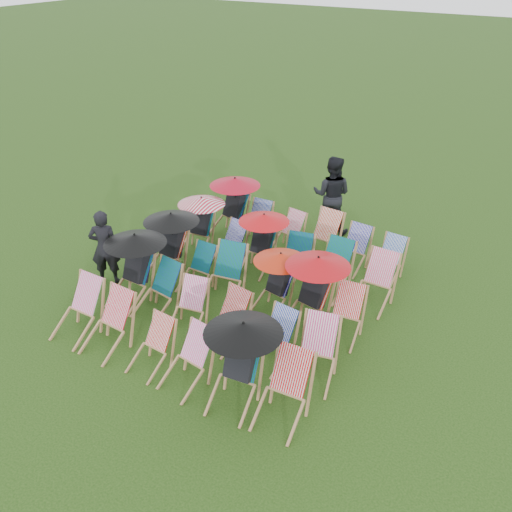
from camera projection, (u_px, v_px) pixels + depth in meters
The scene contains 33 objects.
ground at pixel (246, 304), 10.83m from camera, with size 100.00×100.00×0.00m, color #17320B.
deckchair_0 at pixel (77, 309), 9.82m from camera, with size 0.66×0.92×0.99m.
deckchair_1 at pixel (107, 323), 9.47m from camera, with size 0.70×0.94×0.98m.
deckchair_2 at pixel (151, 346), 9.06m from camera, with size 0.60×0.80×0.83m.
deckchair_3 at pixel (187, 360), 8.70m from camera, with size 0.71×0.91×0.91m.
deckchair_4 at pixel (238, 362), 8.24m from camera, with size 1.15×1.23×1.37m.
deckchair_5 at pixel (283, 392), 8.03m from camera, with size 0.71×0.96×1.00m.
deckchair_6 at pixel (132, 267), 10.62m from camera, with size 1.16×1.21×1.37m.
deckchair_7 at pixel (157, 291), 10.36m from camera, with size 0.75×0.96×0.95m.
deckchair_8 at pixel (188, 307), 9.98m from camera, with size 0.69×0.87×0.86m.
deckchair_9 at pixel (226, 320), 9.61m from camera, with size 0.73×0.92×0.91m.
deckchair_10 at pixel (273, 339), 9.19m from camera, with size 0.67×0.86×0.86m.
deckchair_11 at pixel (315, 353), 8.80m from camera, with size 0.81×1.00×0.97m.
deckchair_12 at pixel (168, 243), 11.50m from camera, with size 1.12×1.17×1.33m.
deckchair_13 at pixel (197, 269), 11.16m from camera, with size 0.58×0.79×0.85m.
deckchair_14 at pixel (224, 275), 10.78m from camera, with size 0.81×1.03×1.02m.
deckchair_15 at pixel (275, 281), 10.38m from camera, with size 0.99×1.06×1.18m.
deckchair_16 at pixel (311, 290), 9.94m from camera, with size 1.14×1.21×1.35m.
deckchair_17 at pixel (345, 315), 9.75m from camera, with size 0.67×0.87×0.89m.
deckchair_18 at pixel (199, 223), 12.45m from camera, with size 1.03×1.10×1.22m.
deckchair_19 at pixel (229, 244), 12.04m from camera, with size 0.66×0.85×0.85m.
deckchair_20 at pixel (260, 241), 11.68m from camera, with size 1.04×1.08×1.23m.
deckchair_21 at pixel (295, 263), 11.25m from camera, with size 0.80×0.99×0.96m.
deckchair_22 at pixel (331, 269), 10.99m from camera, with size 0.71×0.96×1.00m.
deckchair_23 at pixel (375, 282), 10.61m from camera, with size 0.67×0.92×0.98m.
deckchair_24 at pixel (231, 205), 13.08m from camera, with size 1.15×1.23×1.37m.
deckchair_25 at pixel (255, 223), 12.91m from camera, with size 0.61×0.83×0.88m.
deckchair_26 at pixel (288, 232), 12.56m from camera, with size 0.66×0.83×0.82m.
deckchair_27 at pixel (321, 237), 12.18m from camera, with size 0.74×0.97×0.99m.
deckchair_28 at pixel (352, 249), 11.83m from camera, with size 0.64×0.85×0.87m.
deckchair_29 at pixel (388, 259), 11.50m from camera, with size 0.60×0.80×0.83m.
person_left at pixel (105, 247), 11.16m from camera, with size 0.57×0.38×1.57m, color black.
person_rear at pixel (332, 195), 13.10m from camera, with size 0.90×0.70×1.85m, color black.
Camera 1 is at (4.86, -7.59, 6.09)m, focal length 40.00 mm.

